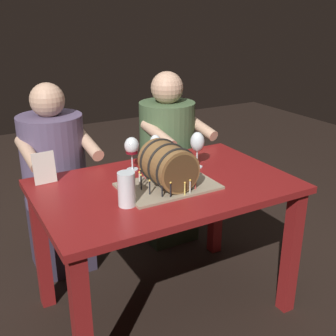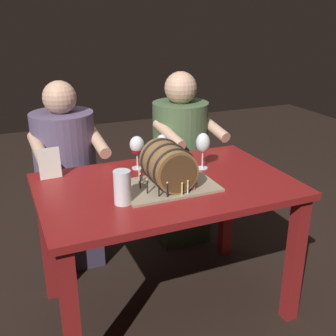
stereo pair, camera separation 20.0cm
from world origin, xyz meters
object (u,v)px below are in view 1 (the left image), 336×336
beer_pint (127,190)px  wine_glass_amber (155,145)px  dining_table (165,205)px  barrel_cake (168,168)px  wine_glass_red (132,147)px  person_seated_left (56,185)px  person_seated_right (167,163)px  wine_glass_empty (197,142)px  menu_card (44,168)px

beer_pint → wine_glass_amber: bearing=49.0°
dining_table → barrel_cake: bearing=-102.5°
wine_glass_red → person_seated_left: 0.61m
barrel_cake → person_seated_right: (0.40, 0.72, -0.28)m
wine_glass_red → wine_glass_amber: bearing=8.7°
barrel_cake → wine_glass_amber: 0.34m
wine_glass_empty → person_seated_right: 0.65m
barrel_cake → beer_pint: size_ratio=2.96×
beer_pint → menu_card: 0.50m
wine_glass_amber → wine_glass_empty: bearing=-43.4°
person_seated_left → person_seated_right: person_seated_right is taller
wine_glass_red → beer_pint: 0.44m
dining_table → person_seated_right: 0.77m
wine_glass_red → dining_table: bearing=-75.7°
wine_glass_empty → person_seated_left: (-0.65, 0.56, -0.32)m
wine_glass_amber → person_seated_right: 0.57m
wine_glass_amber → wine_glass_red: (-0.15, -0.02, 0.02)m
beer_pint → menu_card: (-0.25, 0.43, 0.01)m
wine_glass_amber → person_seated_right: (0.29, 0.40, -0.29)m
barrel_cake → dining_table: bearing=77.5°
wine_glass_red → person_seated_right: bearing=43.0°
menu_card → person_seated_right: person_seated_right is taller
barrel_cake → wine_glass_red: (-0.05, 0.30, 0.03)m
wine_glass_empty → beer_pint: wine_glass_empty is taller
barrel_cake → wine_glass_empty: bearing=30.9°
barrel_cake → wine_glass_red: size_ratio=2.52×
dining_table → menu_card: menu_card is taller
dining_table → beer_pint: bearing=-152.8°
dining_table → barrel_cake: 0.23m
dining_table → barrel_cake: barrel_cake is taller
wine_glass_red → beer_pint: wine_glass_red is taller
menu_card → person_seated_left: person_seated_left is taller
person_seated_left → dining_table: bearing=-60.1°
beer_pint → person_seated_right: bearing=51.1°
wine_glass_red → person_seated_right: size_ratio=0.15×
person_seated_right → wine_glass_red: bearing=-137.0°
wine_glass_amber → wine_glass_red: bearing=-171.3°
beer_pint → person_seated_right: size_ratio=0.13×
wine_glass_amber → beer_pint: bearing=-131.0°
barrel_cake → person_seated_left: person_seated_left is taller
wine_glass_empty → beer_pint: (-0.53, -0.25, -0.07)m
beer_pint → person_seated_right: 1.07m
wine_glass_red → wine_glass_empty: (0.33, -0.14, 0.01)m
menu_card → barrel_cake: bearing=-37.3°
beer_pint → menu_card: bearing=120.4°
wine_glass_red → beer_pint: bearing=-117.6°
person_seated_right → beer_pint: bearing=-128.9°
barrel_cake → beer_pint: barrel_cake is taller
barrel_cake → wine_glass_amber: (0.10, 0.32, 0.01)m
beer_pint → person_seated_right: (0.65, 0.81, -0.25)m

